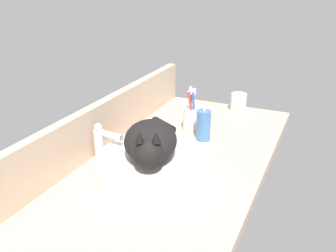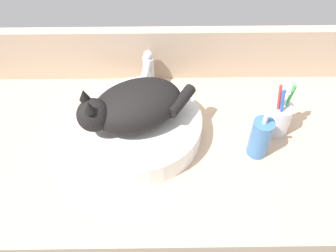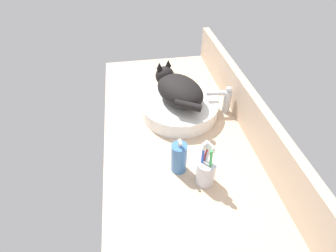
# 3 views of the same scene
# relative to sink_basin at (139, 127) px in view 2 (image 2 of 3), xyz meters

# --- Properties ---
(ground_plane) EXTENTS (1.33, 0.63, 0.04)m
(ground_plane) POSITION_rel_sink_basin_xyz_m (0.12, -0.03, -0.05)
(ground_plane) COLOR tan
(backsplash_panel) EXTENTS (1.33, 0.04, 0.18)m
(backsplash_panel) POSITION_rel_sink_basin_xyz_m (0.12, 0.26, 0.05)
(backsplash_panel) COLOR tan
(backsplash_panel) RESTS_ON ground_plane
(sink_basin) EXTENTS (0.36, 0.36, 0.07)m
(sink_basin) POSITION_rel_sink_basin_xyz_m (0.00, 0.00, 0.00)
(sink_basin) COLOR white
(sink_basin) RESTS_ON ground_plane
(cat) EXTENTS (0.31, 0.26, 0.14)m
(cat) POSITION_rel_sink_basin_xyz_m (-0.01, -0.01, 0.09)
(cat) COLOR black
(cat) RESTS_ON sink_basin
(faucet) EXTENTS (0.04, 0.12, 0.14)m
(faucet) POSITION_rel_sink_basin_xyz_m (0.02, 0.21, 0.04)
(faucet) COLOR silver
(faucet) RESTS_ON ground_plane
(soap_dispenser) EXTENTS (0.06, 0.06, 0.16)m
(soap_dispenser) POSITION_rel_sink_basin_xyz_m (0.33, -0.07, 0.03)
(soap_dispenser) COLOR #3F72B2
(soap_dispenser) RESTS_ON ground_plane
(toothbrush_cup) EXTENTS (0.07, 0.07, 0.19)m
(toothbrush_cup) POSITION_rel_sink_basin_xyz_m (0.40, 0.01, 0.02)
(toothbrush_cup) COLOR silver
(toothbrush_cup) RESTS_ON ground_plane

